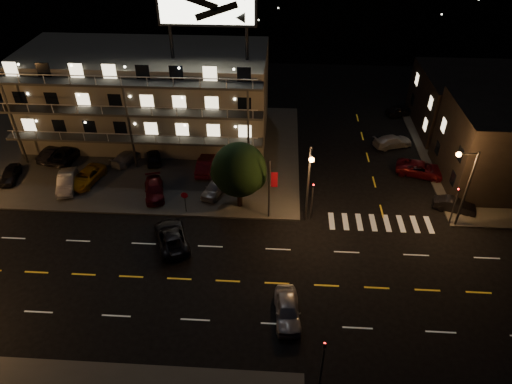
# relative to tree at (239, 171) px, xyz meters

# --- Properties ---
(ground) EXTENTS (140.00, 140.00, 0.00)m
(ground) POSITION_rel_tree_xyz_m (-2.07, -9.96, -4.18)
(ground) COLOR black
(ground) RESTS_ON ground
(curb_nw) EXTENTS (44.00, 24.00, 0.15)m
(curb_nw) POSITION_rel_tree_xyz_m (-16.07, 10.04, -4.10)
(curb_nw) COLOR #3D3E3B
(curb_nw) RESTS_ON ground
(curb_ne) EXTENTS (16.00, 24.00, 0.15)m
(curb_ne) POSITION_rel_tree_xyz_m (27.93, 10.04, -4.10)
(curb_ne) COLOR #3D3E3B
(curb_ne) RESTS_ON ground
(motel) EXTENTS (28.00, 13.80, 18.10)m
(motel) POSITION_rel_tree_xyz_m (-12.01, 13.93, 1.17)
(motel) COLOR gray
(motel) RESTS_ON ground
(side_bldg_back) EXTENTS (14.06, 12.00, 7.00)m
(side_bldg_back) POSITION_rel_tree_xyz_m (27.92, 18.04, -0.68)
(side_bldg_back) COLOR black
(side_bldg_back) RESTS_ON ground
(streetlight_nc) EXTENTS (0.44, 1.92, 8.00)m
(streetlight_nc) POSITION_rel_tree_xyz_m (6.43, -2.02, 0.78)
(streetlight_nc) COLOR #2D2D30
(streetlight_nc) RESTS_ON ground
(streetlight_ne) EXTENTS (1.92, 0.44, 8.00)m
(streetlight_ne) POSITION_rel_tree_xyz_m (20.07, -1.66, 0.78)
(streetlight_ne) COLOR #2D2D30
(streetlight_ne) RESTS_ON ground
(signal_nw) EXTENTS (0.20, 0.27, 4.60)m
(signal_nw) POSITION_rel_tree_xyz_m (6.93, -1.46, -1.61)
(signal_nw) COLOR #2D2D30
(signal_nw) RESTS_ON ground
(signal_sw) EXTENTS (0.20, 0.27, 4.60)m
(signal_sw) POSITION_rel_tree_xyz_m (6.93, -18.45, -1.61)
(signal_sw) COLOR #2D2D30
(signal_sw) RESTS_ON ground
(signal_ne) EXTENTS (0.27, 0.20, 4.60)m
(signal_ne) POSITION_rel_tree_xyz_m (19.93, -1.46, -1.61)
(signal_ne) COLOR #2D2D30
(signal_ne) RESTS_ON ground
(banner_north) EXTENTS (0.83, 0.16, 6.40)m
(banner_north) POSITION_rel_tree_xyz_m (3.02, -1.56, -0.75)
(banner_north) COLOR #2D2D30
(banner_north) RESTS_ON ground
(stop_sign) EXTENTS (0.91, 0.11, 2.61)m
(stop_sign) POSITION_rel_tree_xyz_m (-5.07, -1.39, -2.47)
(stop_sign) COLOR #2D2D30
(stop_sign) RESTS_ON ground
(tree) EXTENTS (5.38, 5.18, 6.78)m
(tree) POSITION_rel_tree_xyz_m (0.00, 0.00, 0.00)
(tree) COLOR black
(tree) RESTS_ON curb_nw
(lot_car_0) EXTENTS (2.21, 4.01, 1.29)m
(lot_car_0) POSITION_rel_tree_xyz_m (-24.69, 2.95, -3.38)
(lot_car_0) COLOR black
(lot_car_0) RESTS_ON curb_nw
(lot_car_1) EXTENTS (2.71, 4.88, 1.52)m
(lot_car_1) POSITION_rel_tree_xyz_m (-18.05, 1.86, -3.27)
(lot_car_1) COLOR #99989E
(lot_car_1) RESTS_ON curb_nw
(lot_car_2) EXTENTS (3.34, 5.19, 1.33)m
(lot_car_2) POSITION_rel_tree_xyz_m (-16.40, 2.99, -3.36)
(lot_car_2) COLOR orange
(lot_car_2) RESTS_ON curb_nw
(lot_car_3) EXTENTS (3.02, 4.87, 1.32)m
(lot_car_3) POSITION_rel_tree_xyz_m (-8.76, 1.17, -3.37)
(lot_car_3) COLOR #4E0B12
(lot_car_3) RESTS_ON curb_nw
(lot_car_4) EXTENTS (2.90, 4.34, 1.37)m
(lot_car_4) POSITION_rel_tree_xyz_m (-2.65, 1.89, -3.34)
(lot_car_4) COLOR #99989E
(lot_car_4) RESTS_ON curb_nw
(lot_car_5) EXTENTS (2.48, 4.55, 1.42)m
(lot_car_5) POSITION_rel_tree_xyz_m (-21.83, 7.46, -3.32)
(lot_car_5) COLOR black
(lot_car_5) RESTS_ON curb_nw
(lot_car_6) EXTENTS (3.11, 5.56, 1.47)m
(lot_car_6) POSITION_rel_tree_xyz_m (-20.30, 7.54, -3.29)
(lot_car_6) COLOR black
(lot_car_6) RESTS_ON curb_nw
(lot_car_7) EXTENTS (3.34, 4.66, 1.25)m
(lot_car_7) POSITION_rel_tree_xyz_m (-13.30, 7.24, -3.40)
(lot_car_7) COLOR #99989E
(lot_car_7) RESTS_ON curb_nw
(lot_car_8) EXTENTS (2.60, 4.29, 1.37)m
(lot_car_8) POSITION_rel_tree_xyz_m (-10.38, 7.54, -3.35)
(lot_car_8) COLOR black
(lot_car_8) RESTS_ON curb_nw
(lot_car_9) EXTENTS (1.64, 4.59, 1.51)m
(lot_car_9) POSITION_rel_tree_xyz_m (-4.26, 5.92, -3.27)
(lot_car_9) COLOR #4E0B12
(lot_car_9) RESTS_ON curb_nw
(side_car_0) EXTENTS (4.15, 2.50, 1.29)m
(side_car_0) POSITION_rel_tree_xyz_m (20.93, 0.62, -3.53)
(side_car_0) COLOR black
(side_car_0) RESTS_ON ground
(side_car_1) EXTENTS (5.83, 3.90, 1.48)m
(side_car_1) POSITION_rel_tree_xyz_m (19.13, 6.76, -3.44)
(side_car_1) COLOR #4E0B12
(side_car_1) RESTS_ON ground
(side_car_2) EXTENTS (5.09, 3.41, 1.37)m
(side_car_2) POSITION_rel_tree_xyz_m (17.16, 12.78, -3.49)
(side_car_2) COLOR #99989E
(side_car_2) RESTS_ON ground
(side_car_3) EXTENTS (4.26, 2.63, 1.35)m
(side_car_3) POSITION_rel_tree_xyz_m (19.73, 21.17, -3.50)
(side_car_3) COLOR black
(side_car_3) RESTS_ON ground
(road_car_east) EXTENTS (2.18, 4.65, 1.54)m
(road_car_east) POSITION_rel_tree_xyz_m (4.76, -13.22, -3.41)
(road_car_east) COLOR #99989E
(road_car_east) RESTS_ON ground
(road_car_west) EXTENTS (4.39, 6.07, 1.53)m
(road_car_west) POSITION_rel_tree_xyz_m (-5.51, -5.75, -3.41)
(road_car_west) COLOR black
(road_car_west) RESTS_ON ground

